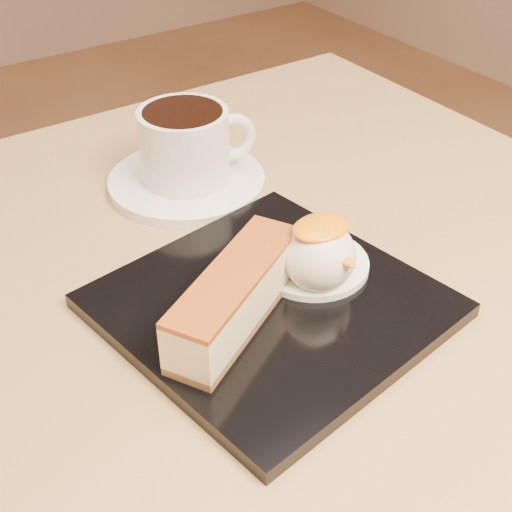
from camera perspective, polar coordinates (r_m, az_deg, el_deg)
table at (r=0.64m, az=-0.28°, el=-15.87°), size 0.80×0.80×0.72m
dessert_plate at (r=0.54m, az=1.21°, el=-3.97°), size 0.25×0.25×0.01m
cheesecake at (r=0.50m, az=-1.70°, el=-3.26°), size 0.14×0.10×0.04m
cream_smear at (r=0.56m, az=4.48°, el=-0.59°), size 0.09×0.09×0.01m
ice_cream_scoop at (r=0.53m, az=5.08°, el=0.03°), size 0.06×0.06×0.06m
mango_sauce at (r=0.52m, az=5.25°, el=2.30°), size 0.05×0.04×0.01m
mint_sprig at (r=0.56m, az=0.63°, el=-0.07°), size 0.03×0.02×0.00m
saucer at (r=0.69m, az=-5.54°, el=5.94°), size 0.15×0.15×0.01m
coffee_cup at (r=0.67m, az=-5.57°, el=8.95°), size 0.11×0.08×0.07m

